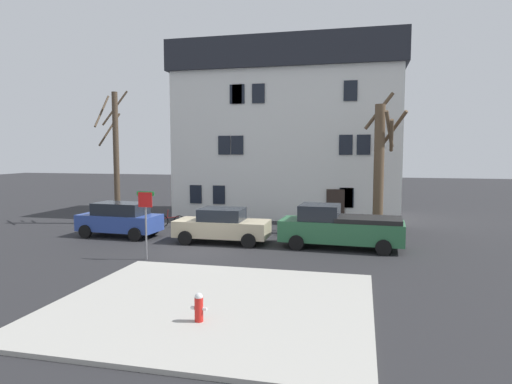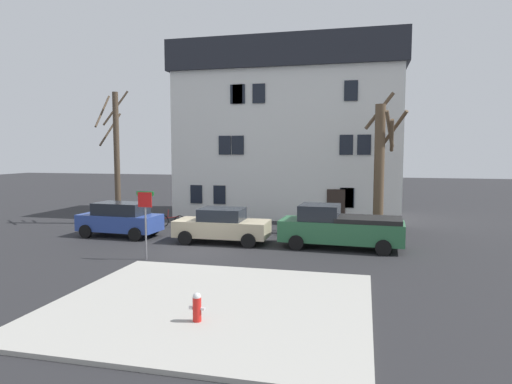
{
  "view_description": "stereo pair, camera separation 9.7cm",
  "coord_description": "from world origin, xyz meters",
  "px_view_note": "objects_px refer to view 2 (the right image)",
  "views": [
    {
      "loc": [
        7.13,
        -18.71,
        4.43
      ],
      "look_at": [
        2.08,
        2.58,
        2.43
      ],
      "focal_mm": 31.58,
      "sensor_mm": 36.0,
      "label": 1
    },
    {
      "loc": [
        7.23,
        -18.68,
        4.43
      ],
      "look_at": [
        2.08,
        2.58,
        2.43
      ],
      "focal_mm": 31.58,
      "sensor_mm": 36.0,
      "label": 2
    }
  ],
  "objects_px": {
    "tree_bare_mid": "(380,164)",
    "bicycle_leaning": "(171,221)",
    "building_main": "(289,130)",
    "tree_bare_near": "(116,154)",
    "car_beige_sedan": "(222,225)",
    "car_blue_wagon": "(120,219)",
    "street_sign_pole": "(145,212)",
    "pickup_truck_green": "(340,227)",
    "fire_hydrant": "(197,307)"
  },
  "relations": [
    {
      "from": "car_beige_sedan",
      "to": "street_sign_pole",
      "type": "xyz_separation_m",
      "value": [
        -1.98,
        -3.98,
        1.12
      ]
    },
    {
      "from": "car_blue_wagon",
      "to": "bicycle_leaning",
      "type": "distance_m",
      "value": 3.58
    },
    {
      "from": "car_blue_wagon",
      "to": "car_beige_sedan",
      "type": "height_order",
      "value": "car_blue_wagon"
    },
    {
      "from": "car_blue_wagon",
      "to": "fire_hydrant",
      "type": "bearing_deg",
      "value": -51.59
    },
    {
      "from": "tree_bare_near",
      "to": "tree_bare_mid",
      "type": "height_order",
      "value": "tree_bare_near"
    },
    {
      "from": "building_main",
      "to": "tree_bare_near",
      "type": "bearing_deg",
      "value": -146.68
    },
    {
      "from": "building_main",
      "to": "car_blue_wagon",
      "type": "relative_size",
      "value": 3.54
    },
    {
      "from": "building_main",
      "to": "tree_bare_mid",
      "type": "bearing_deg",
      "value": -45.96
    },
    {
      "from": "building_main",
      "to": "tree_bare_mid",
      "type": "xyz_separation_m",
      "value": [
        5.94,
        -6.14,
        -2.14
      ]
    },
    {
      "from": "tree_bare_near",
      "to": "bicycle_leaning",
      "type": "bearing_deg",
      "value": -7.44
    },
    {
      "from": "building_main",
      "to": "car_beige_sedan",
      "type": "distance_m",
      "value": 11.54
    },
    {
      "from": "car_beige_sedan",
      "to": "pickup_truck_green",
      "type": "distance_m",
      "value": 5.6
    },
    {
      "from": "fire_hydrant",
      "to": "street_sign_pole",
      "type": "relative_size",
      "value": 0.26
    },
    {
      "from": "car_beige_sedan",
      "to": "bicycle_leaning",
      "type": "relative_size",
      "value": 2.59
    },
    {
      "from": "pickup_truck_green",
      "to": "bicycle_leaning",
      "type": "distance_m",
      "value": 10.44
    },
    {
      "from": "street_sign_pole",
      "to": "tree_bare_mid",
      "type": "bearing_deg",
      "value": 40.7
    },
    {
      "from": "tree_bare_mid",
      "to": "car_blue_wagon",
      "type": "relative_size",
      "value": 1.76
    },
    {
      "from": "tree_bare_mid",
      "to": "car_beige_sedan",
      "type": "bearing_deg",
      "value": -151.04
    },
    {
      "from": "car_beige_sedan",
      "to": "fire_hydrant",
      "type": "bearing_deg",
      "value": -75.6
    },
    {
      "from": "street_sign_pole",
      "to": "pickup_truck_green",
      "type": "bearing_deg",
      "value": 28.3
    },
    {
      "from": "tree_bare_mid",
      "to": "car_blue_wagon",
      "type": "height_order",
      "value": "tree_bare_mid"
    },
    {
      "from": "pickup_truck_green",
      "to": "tree_bare_mid",
      "type": "bearing_deg",
      "value": 65.38
    },
    {
      "from": "car_blue_wagon",
      "to": "car_beige_sedan",
      "type": "distance_m",
      "value": 5.64
    },
    {
      "from": "street_sign_pole",
      "to": "bicycle_leaning",
      "type": "distance_m",
      "value": 8.0
    },
    {
      "from": "tree_bare_mid",
      "to": "tree_bare_near",
      "type": "bearing_deg",
      "value": -179.6
    },
    {
      "from": "bicycle_leaning",
      "to": "pickup_truck_green",
      "type": "bearing_deg",
      "value": -19.2
    },
    {
      "from": "building_main",
      "to": "pickup_truck_green",
      "type": "bearing_deg",
      "value": -68.06
    },
    {
      "from": "building_main",
      "to": "fire_hydrant",
      "type": "relative_size",
      "value": 20.45
    },
    {
      "from": "pickup_truck_green",
      "to": "bicycle_leaning",
      "type": "xyz_separation_m",
      "value": [
        -9.84,
        3.43,
        -0.59
      ]
    },
    {
      "from": "tree_bare_mid",
      "to": "pickup_truck_green",
      "type": "distance_m",
      "value": 5.24
    },
    {
      "from": "building_main",
      "to": "pickup_truck_green",
      "type": "height_order",
      "value": "building_main"
    },
    {
      "from": "building_main",
      "to": "tree_bare_near",
      "type": "height_order",
      "value": "building_main"
    },
    {
      "from": "tree_bare_mid",
      "to": "bicycle_leaning",
      "type": "xyz_separation_m",
      "value": [
        -11.69,
        -0.6,
        -3.38
      ]
    },
    {
      "from": "car_blue_wagon",
      "to": "street_sign_pole",
      "type": "bearing_deg",
      "value": -49.31
    },
    {
      "from": "bicycle_leaning",
      "to": "car_beige_sedan",
      "type": "bearing_deg",
      "value": -39.71
    },
    {
      "from": "car_blue_wagon",
      "to": "bicycle_leaning",
      "type": "xyz_separation_m",
      "value": [
        1.4,
        3.25,
        -0.55
      ]
    },
    {
      "from": "fire_hydrant",
      "to": "bicycle_leaning",
      "type": "distance_m",
      "value": 15.25
    },
    {
      "from": "pickup_truck_green",
      "to": "bicycle_leaning",
      "type": "relative_size",
      "value": 3.21
    },
    {
      "from": "building_main",
      "to": "bicycle_leaning",
      "type": "distance_m",
      "value": 10.44
    },
    {
      "from": "pickup_truck_green",
      "to": "building_main",
      "type": "bearing_deg",
      "value": 111.94
    },
    {
      "from": "tree_bare_mid",
      "to": "bicycle_leaning",
      "type": "relative_size",
      "value": 4.32
    },
    {
      "from": "tree_bare_near",
      "to": "car_blue_wagon",
      "type": "relative_size",
      "value": 1.9
    },
    {
      "from": "fire_hydrant",
      "to": "tree_bare_mid",
      "type": "bearing_deg",
      "value": 71.18
    },
    {
      "from": "tree_bare_near",
      "to": "fire_hydrant",
      "type": "distance_m",
      "value": 18.05
    },
    {
      "from": "building_main",
      "to": "street_sign_pole",
      "type": "height_order",
      "value": "building_main"
    },
    {
      "from": "pickup_truck_green",
      "to": "fire_hydrant",
      "type": "relative_size",
      "value": 7.57
    },
    {
      "from": "pickup_truck_green",
      "to": "fire_hydrant",
      "type": "bearing_deg",
      "value": -106.42
    },
    {
      "from": "tree_bare_mid",
      "to": "car_beige_sedan",
      "type": "height_order",
      "value": "tree_bare_mid"
    },
    {
      "from": "bicycle_leaning",
      "to": "tree_bare_near",
      "type": "bearing_deg",
      "value": 172.56
    },
    {
      "from": "tree_bare_near",
      "to": "car_beige_sedan",
      "type": "distance_m",
      "value": 9.58
    }
  ]
}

